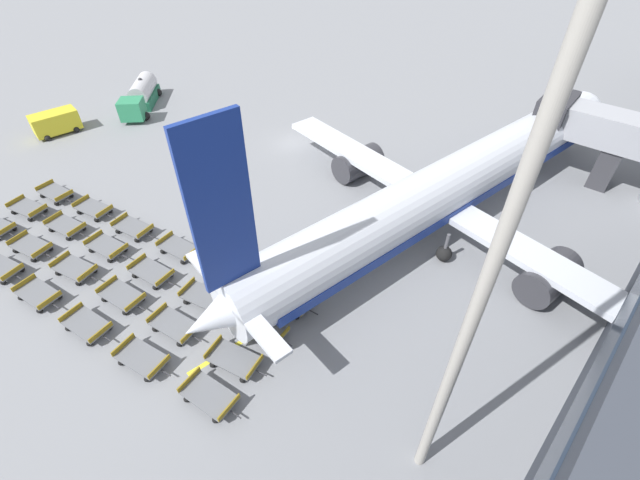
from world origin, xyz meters
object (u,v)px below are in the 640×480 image
(baggage_dolly_row_mid_a_col_e, at_px, (174,325))
(baggage_dolly_row_far_col_a, at_px, (55,193))
(baggage_dolly_row_mid_b_col_c, at_px, (107,247))
(baggage_dolly_row_far_col_c, at_px, (133,228))
(baggage_dolly_row_near_col_e, at_px, (142,358))
(baggage_dolly_row_mid_a_col_b, at_px, (31,246))
(baggage_dolly_row_mid_b_col_e, at_px, (205,297))
(baggage_dolly_row_far_col_d, at_px, (179,248))
(baggage_dolly_row_near_col_d, at_px, (87,325))
(service_van, at_px, (56,122))
(baggage_dolly_row_mid_b_col_f, at_px, (263,329))
(baggage_dolly_row_mid_a_col_f, at_px, (234,359))
(baggage_dolly_row_near_col_c, at_px, (38,294))
(baggage_dolly_row_mid_b_col_d, at_px, (152,272))
(fuel_tanker_primary, at_px, (141,96))
(apron_light_mast, at_px, (519,195))
(baggage_dolly_row_mid_a_col_c, at_px, (75,269))
(baggage_dolly_row_far_col_e, at_px, (232,273))
(airplane, at_px, (447,188))
(baggage_dolly_row_far_col_f, at_px, (289,300))
(baggage_dolly_row_near_col_b, at_px, (1,268))
(baggage_dolly_row_mid_a_col_d, at_px, (122,296))
(baggage_dolly_row_near_col_f, at_px, (209,396))
(baggage_dolly_row_mid_b_col_a, at_px, (28,208))
(baggage_dolly_row_mid_b_col_b, at_px, (66,226))
(baggage_dolly_row_far_col_b, at_px, (94,209))

(baggage_dolly_row_mid_a_col_e, bearing_deg, baggage_dolly_row_far_col_a, 177.63)
(baggage_dolly_row_mid_b_col_c, bearing_deg, baggage_dolly_row_mid_a_col_e, -3.32)
(baggage_dolly_row_far_col_a, xyz_separation_m, baggage_dolly_row_far_col_c, (8.98, 2.13, 0.00))
(baggage_dolly_row_near_col_e, bearing_deg, baggage_dolly_row_mid_a_col_b, -177.33)
(baggage_dolly_row_mid_b_col_e, bearing_deg, baggage_dolly_row_far_col_d, 164.15)
(baggage_dolly_row_near_col_d, relative_size, baggage_dolly_row_mid_a_col_b, 1.00)
(service_van, distance_m, baggage_dolly_row_mid_b_col_e, 30.45)
(baggage_dolly_row_mid_b_col_f, bearing_deg, baggage_dolly_row_mid_a_col_f, -80.50)
(baggage_dolly_row_near_col_c, relative_size, baggage_dolly_row_mid_b_col_d, 1.00)
(baggage_dolly_row_mid_a_col_b, relative_size, baggage_dolly_row_far_col_d, 1.00)
(baggage_dolly_row_mid_a_col_b, height_order, baggage_dolly_row_mid_a_col_f, same)
(baggage_dolly_row_mid_a_col_b, xyz_separation_m, baggage_dolly_row_far_col_d, (7.94, 7.18, 0.00))
(service_van, distance_m, baggage_dolly_row_near_col_c, 24.56)
(fuel_tanker_primary, bearing_deg, baggage_dolly_row_far_col_d, -24.47)
(baggage_dolly_row_mid_b_col_d, relative_size, apron_light_mast, 0.14)
(baggage_dolly_row_mid_a_col_c, xyz_separation_m, baggage_dolly_row_far_col_e, (8.18, 7.04, 0.00))
(baggage_dolly_row_near_col_d, bearing_deg, baggage_dolly_row_mid_b_col_f, 41.37)
(baggage_dolly_row_near_col_d, height_order, baggage_dolly_row_mid_a_col_c, same)
(baggage_dolly_row_mid_a_col_f, xyz_separation_m, apron_light_mast, (10.47, 2.70, 14.87))
(service_van, distance_m, baggage_dolly_row_far_col_a, 12.62)
(baggage_dolly_row_mid_a_col_e, bearing_deg, airplane, 73.00)
(baggage_dolly_row_mid_b_col_c, xyz_separation_m, baggage_dolly_row_far_col_c, (-0.60, 2.37, 0.00))
(baggage_dolly_row_far_col_e, height_order, baggage_dolly_row_far_col_f, same)
(baggage_dolly_row_mid_b_col_e, distance_m, baggage_dolly_row_mid_b_col_f, 4.66)
(baggage_dolly_row_mid_a_col_e, bearing_deg, baggage_dolly_row_far_col_e, 100.37)
(baggage_dolly_row_near_col_d, height_order, baggage_dolly_row_mid_a_col_b, same)
(baggage_dolly_row_near_col_b, bearing_deg, baggage_dolly_row_near_col_d, 11.59)
(baggage_dolly_row_far_col_d, relative_size, baggage_dolly_row_far_col_e, 1.00)
(airplane, xyz_separation_m, apron_light_mast, (8.82, -16.37, 12.19))
(baggage_dolly_row_mid_a_col_c, height_order, baggage_dolly_row_mid_a_col_e, same)
(airplane, xyz_separation_m, baggage_dolly_row_far_col_c, (-16.35, -17.10, -2.68))
(baggage_dolly_row_mid_b_col_d, bearing_deg, baggage_dolly_row_mid_a_col_d, -78.16)
(baggage_dolly_row_mid_b_col_d, xyz_separation_m, baggage_dolly_row_far_col_c, (-5.25, 1.53, 0.00))
(baggage_dolly_row_mid_a_col_b, distance_m, baggage_dolly_row_far_col_f, 19.57)
(baggage_dolly_row_mid_a_col_f, height_order, baggage_dolly_row_mid_b_col_d, same)
(baggage_dolly_row_far_col_e, bearing_deg, baggage_dolly_row_near_col_f, -45.62)
(baggage_dolly_row_mid_b_col_f, bearing_deg, baggage_dolly_row_mid_a_col_e, -139.98)
(fuel_tanker_primary, relative_size, baggage_dolly_row_mid_b_col_a, 2.23)
(baggage_dolly_row_mid_b_col_b, xyz_separation_m, baggage_dolly_row_far_col_d, (8.44, 4.48, 0.00))
(airplane, relative_size, baggage_dolly_row_far_col_a, 11.48)
(baggage_dolly_row_near_col_d, height_order, baggage_dolly_row_far_col_a, same)
(baggage_dolly_row_mid_b_col_d, bearing_deg, baggage_dolly_row_near_col_b, -139.20)
(baggage_dolly_row_far_col_f, bearing_deg, baggage_dolly_row_mid_b_col_e, -139.41)
(apron_light_mast, bearing_deg, airplane, 118.33)
(baggage_dolly_row_near_col_d, xyz_separation_m, baggage_dolly_row_mid_b_col_d, (-1.12, 4.96, 0.00))
(baggage_dolly_row_near_col_b, distance_m, baggage_dolly_row_mid_b_col_e, 14.69)
(baggage_dolly_row_mid_b_col_c, bearing_deg, baggage_dolly_row_far_col_c, 104.27)
(baggage_dolly_row_mid_a_col_e, bearing_deg, baggage_dolly_row_mid_b_col_a, -175.10)
(baggage_dolly_row_far_col_b, bearing_deg, airplane, 40.86)
(baggage_dolly_row_mid_b_col_a, relative_size, baggage_dolly_row_far_col_a, 1.00)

